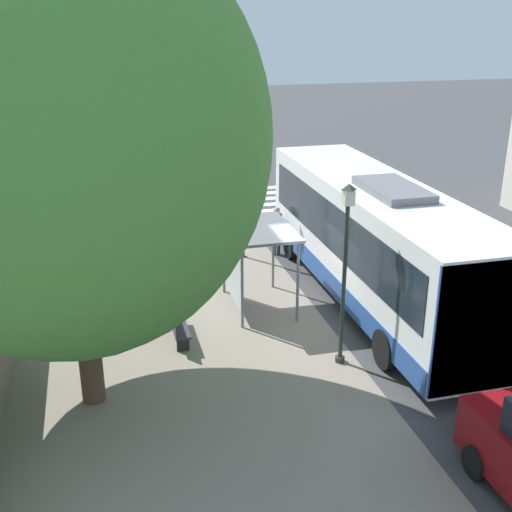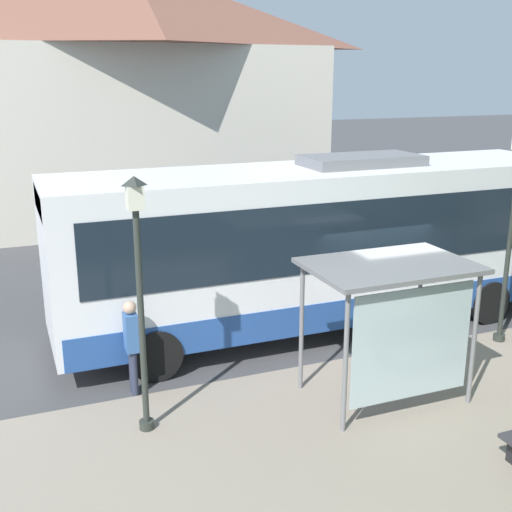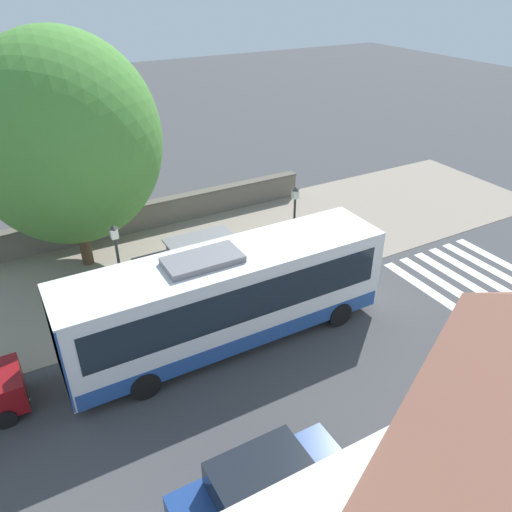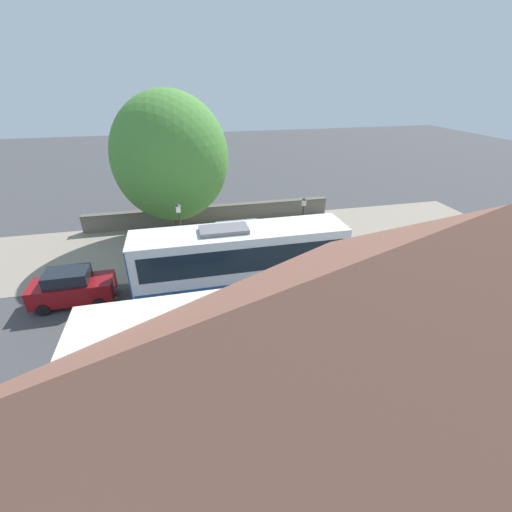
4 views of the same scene
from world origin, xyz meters
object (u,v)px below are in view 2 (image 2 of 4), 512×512
street_lamp_far (512,218)px  parked_car_far_lane (293,214)px  pedestrian (132,340)px  bus (324,242)px  street_lamp_near (140,286)px  bus_shelter (394,289)px

street_lamp_far → parked_car_far_lane: bearing=4.5°
pedestrian → bus: bearing=-70.4°
street_lamp_near → parked_car_far_lane: (9.64, -7.04, -1.40)m
pedestrian → street_lamp_near: size_ratio=0.43×
bus → pedestrian: 4.96m
bus → bus_shelter: bus is taller
pedestrian → street_lamp_far: bearing=-94.3°
bus → street_lamp_near: street_lamp_near is taller
street_lamp_far → parked_car_far_lane: 9.12m
bus_shelter → street_lamp_far: bearing=-70.3°
bus → pedestrian: bus is taller
street_lamp_near → street_lamp_far: bearing=-84.9°
street_lamp_far → pedestrian: bearing=85.7°
bus → bus_shelter: bearing=171.5°
bus → parked_car_far_lane: size_ratio=2.63×
bus_shelter → street_lamp_far: (1.30, -3.63, 0.63)m
parked_car_far_lane → bus_shelter: bearing=164.1°
street_lamp_far → bus: bearing=54.5°
street_lamp_near → street_lamp_far: size_ratio=0.90×
bus_shelter → street_lamp_near: size_ratio=0.68×
bus_shelter → street_lamp_near: street_lamp_near is taller
bus → street_lamp_near: bearing=122.0°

